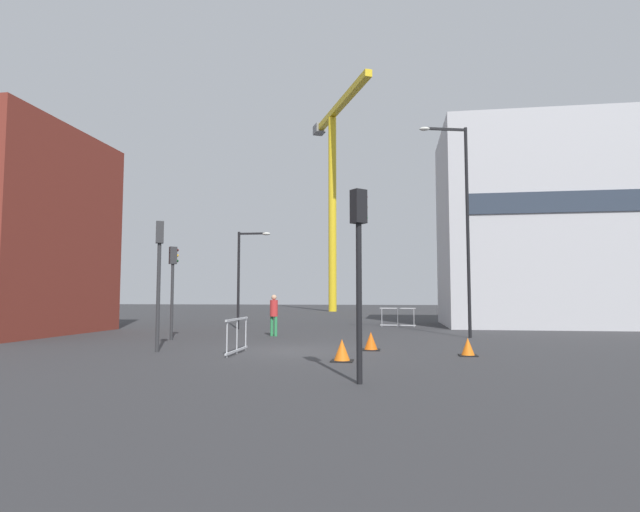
{
  "coord_description": "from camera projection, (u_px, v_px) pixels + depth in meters",
  "views": [
    {
      "loc": [
        3.25,
        -16.17,
        1.78
      ],
      "look_at": [
        0.0,
        6.44,
        3.54
      ],
      "focal_mm": 28.61,
      "sensor_mm": 36.0,
      "label": 1
    }
  ],
  "objects": [
    {
      "name": "ground",
      "position": [
        291.0,
        351.0,
        16.29
      ],
      "size": [
        160.0,
        160.0,
        0.0
      ],
      "primitive_type": "plane",
      "color": "#333335"
    },
    {
      "name": "office_block",
      "position": [
        545.0,
        227.0,
        29.86
      ],
      "size": [
        11.76,
        7.97,
        11.6
      ],
      "color": "#B7B7BC",
      "rests_on": "ground"
    },
    {
      "name": "construction_crane",
      "position": [
        333.0,
        175.0,
        57.12
      ],
      "size": [
        8.09,
        16.52,
        22.91
      ],
      "color": "yellow",
      "rests_on": "ground"
    },
    {
      "name": "streetlamp_tall",
      "position": [
        462.0,
        214.0,
        21.71
      ],
      "size": [
        2.06,
        0.66,
        9.02
      ],
      "color": "black",
      "rests_on": "ground"
    },
    {
      "name": "streetlamp_short",
      "position": [
        244.0,
        269.0,
        27.05
      ],
      "size": [
        1.78,
        0.24,
        5.16
      ],
      "color": "black",
      "rests_on": "ground"
    },
    {
      "name": "traffic_light_crosswalk",
      "position": [
        359.0,
        252.0,
        10.44
      ],
      "size": [
        0.37,
        0.37,
        3.96
      ],
      "color": "black",
      "rests_on": "ground"
    },
    {
      "name": "traffic_light_corner",
      "position": [
        159.0,
        264.0,
        16.25
      ],
      "size": [
        0.34,
        0.39,
        4.15
      ],
      "color": "#2D2D30",
      "rests_on": "ground"
    },
    {
      "name": "traffic_light_median",
      "position": [
        173.0,
        277.0,
        20.6
      ],
      "size": [
        0.38,
        0.36,
        3.75
      ],
      "color": "#2D2D30",
      "rests_on": "ground"
    },
    {
      "name": "pedestrian_walking",
      "position": [
        274.0,
        312.0,
        22.3
      ],
      "size": [
        0.34,
        0.34,
        1.81
      ],
      "color": "#2D844C",
      "rests_on": "ground"
    },
    {
      "name": "safety_barrier_right_run",
      "position": [
        237.0,
        335.0,
        15.57
      ],
      "size": [
        0.1,
        2.24,
        1.08
      ],
      "color": "#B2B5BA",
      "rests_on": "ground"
    },
    {
      "name": "safety_barrier_rear",
      "position": [
        398.0,
        317.0,
        28.69
      ],
      "size": [
        1.99,
        0.34,
        1.08
      ],
      "color": "#B2B5BA",
      "rests_on": "ground"
    },
    {
      "name": "traffic_cone_by_barrier",
      "position": [
        468.0,
        348.0,
        14.98
      ],
      "size": [
        0.53,
        0.53,
        0.53
      ],
      "color": "black",
      "rests_on": "ground"
    },
    {
      "name": "traffic_cone_striped",
      "position": [
        342.0,
        351.0,
        13.75
      ],
      "size": [
        0.59,
        0.59,
        0.6
      ],
      "color": "black",
      "rests_on": "ground"
    },
    {
      "name": "traffic_cone_on_verge",
      "position": [
        371.0,
        342.0,
        16.53
      ],
      "size": [
        0.59,
        0.59,
        0.59
      ],
      "color": "black",
      "rests_on": "ground"
    }
  ]
}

